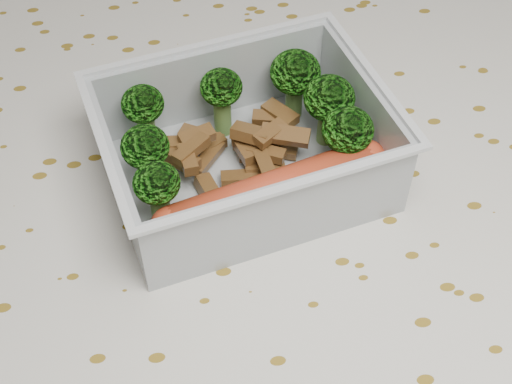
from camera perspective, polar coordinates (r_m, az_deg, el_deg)
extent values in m
cube|color=brown|center=(0.48, 0.67, -4.80)|extent=(1.40, 0.90, 0.04)
cube|color=silver|center=(0.46, 0.69, -3.12)|extent=(1.46, 0.96, 0.01)
cube|color=silver|center=(0.48, -0.85, 1.40)|extent=(0.20, 0.16, 0.00)
cube|color=silver|center=(0.50, -3.47, 8.74)|extent=(0.17, 0.04, 0.06)
cube|color=silver|center=(0.42, 2.15, -1.86)|extent=(0.17, 0.04, 0.06)
cube|color=silver|center=(0.49, 8.44, 6.42)|extent=(0.03, 0.12, 0.06)
cube|color=silver|center=(0.45, -11.00, 1.08)|extent=(0.03, 0.12, 0.06)
cube|color=silver|center=(0.49, -3.81, 11.71)|extent=(0.18, 0.04, 0.00)
cube|color=silver|center=(0.39, 2.52, 0.36)|extent=(0.18, 0.04, 0.00)
cube|color=silver|center=(0.47, 9.35, 9.21)|extent=(0.03, 0.13, 0.00)
cube|color=silver|center=(0.43, -12.18, 3.58)|extent=(0.03, 0.13, 0.00)
cylinder|color=#608C3F|center=(0.49, -8.70, 4.80)|extent=(0.01, 0.01, 0.03)
ellipsoid|color=#308719|center=(0.47, -9.06, 6.98)|extent=(0.03, 0.03, 0.02)
cylinder|color=#608C3F|center=(0.50, -2.69, 6.17)|extent=(0.01, 0.01, 0.03)
ellipsoid|color=#308719|center=(0.48, -2.80, 8.37)|extent=(0.03, 0.03, 0.02)
cylinder|color=#608C3F|center=(0.51, 3.05, 7.35)|extent=(0.01, 0.01, 0.03)
ellipsoid|color=#308719|center=(0.50, 3.17, 9.55)|extent=(0.04, 0.04, 0.03)
cylinder|color=#608C3F|center=(0.46, -8.50, 1.41)|extent=(0.01, 0.01, 0.03)
ellipsoid|color=#308719|center=(0.45, -8.87, 3.60)|extent=(0.03, 0.03, 0.03)
cylinder|color=#608C3F|center=(0.49, 5.64, 5.28)|extent=(0.01, 0.01, 0.03)
ellipsoid|color=#308719|center=(0.48, 5.87, 7.48)|extent=(0.03, 0.03, 0.03)
cylinder|color=#608C3F|center=(0.44, -7.61, -1.44)|extent=(0.01, 0.01, 0.03)
ellipsoid|color=#308719|center=(0.42, -7.96, 0.72)|extent=(0.03, 0.03, 0.02)
cylinder|color=#608C3F|center=(0.47, 7.05, 2.75)|extent=(0.01, 0.01, 0.03)
ellipsoid|color=#308719|center=(0.46, 7.35, 4.95)|extent=(0.03, 0.03, 0.03)
cube|color=brown|center=(0.48, -0.77, 3.46)|extent=(0.02, 0.03, 0.01)
cube|color=brown|center=(0.48, 0.38, 2.94)|extent=(0.03, 0.02, 0.01)
cube|color=brown|center=(0.46, -5.20, 3.42)|extent=(0.03, 0.03, 0.01)
cube|color=brown|center=(0.49, 0.62, 4.12)|extent=(0.03, 0.02, 0.01)
cube|color=brown|center=(0.46, -3.79, 0.07)|extent=(0.02, 0.03, 0.01)
cube|color=brown|center=(0.47, 0.73, 1.81)|extent=(0.03, 0.01, 0.01)
cube|color=brown|center=(0.47, 0.84, 3.15)|extent=(0.03, 0.02, 0.01)
cube|color=brown|center=(0.47, -6.14, 2.70)|extent=(0.03, 0.03, 0.01)
cube|color=brown|center=(0.48, -6.04, 3.77)|extent=(0.02, 0.01, 0.01)
cube|color=brown|center=(0.47, 2.36, 4.56)|extent=(0.03, 0.02, 0.01)
cube|color=brown|center=(0.49, 1.82, 3.50)|extent=(0.03, 0.02, 0.01)
cube|color=brown|center=(0.48, -3.85, 2.75)|extent=(0.03, 0.03, 0.01)
cube|color=brown|center=(0.48, -5.52, 3.60)|extent=(0.03, 0.02, 0.01)
cube|color=brown|center=(0.47, 1.15, 4.71)|extent=(0.03, 0.02, 0.01)
cube|color=brown|center=(0.47, -4.76, 4.43)|extent=(0.03, 0.02, 0.01)
cube|color=brown|center=(0.47, -0.42, 4.68)|extent=(0.03, 0.02, 0.01)
cube|color=brown|center=(0.49, -4.40, 4.45)|extent=(0.03, 0.03, 0.01)
cube|color=brown|center=(0.50, 0.90, 5.95)|extent=(0.02, 0.01, 0.01)
cube|color=brown|center=(0.47, -1.25, 1.11)|extent=(0.03, 0.01, 0.01)
cube|color=brown|center=(0.46, 0.73, 2.24)|extent=(0.01, 0.02, 0.01)
cube|color=brown|center=(0.49, -0.48, 3.99)|extent=(0.03, 0.02, 0.01)
cube|color=brown|center=(0.49, -3.57, 3.72)|extent=(0.02, 0.02, 0.01)
cube|color=brown|center=(0.50, 1.93, 6.26)|extent=(0.03, 0.03, 0.01)
cube|color=brown|center=(0.46, -5.47, 2.64)|extent=(0.01, 0.02, 0.01)
cylinder|color=#BD3D20|center=(0.44, 1.35, 0.04)|extent=(0.14, 0.06, 0.03)
sphere|color=#BD3D20|center=(0.47, 8.80, 2.61)|extent=(0.03, 0.03, 0.03)
sphere|color=#BD3D20|center=(0.43, -6.76, -2.77)|extent=(0.03, 0.03, 0.03)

